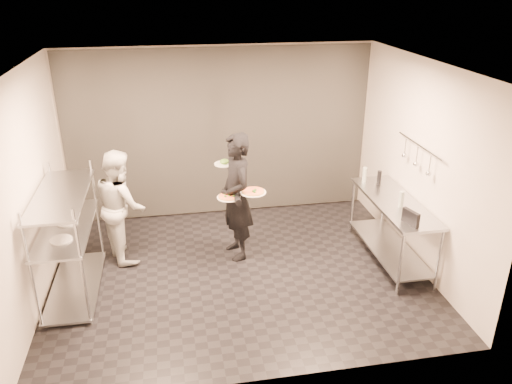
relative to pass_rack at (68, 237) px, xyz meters
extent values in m
cube|color=black|center=(2.15, 0.00, -0.77)|extent=(5.00, 4.00, 0.00)
cube|color=silver|center=(2.15, 0.00, 2.03)|extent=(5.00, 4.00, 0.00)
cube|color=beige|center=(2.15, 2.00, 0.63)|extent=(5.00, 0.00, 2.80)
cube|color=beige|center=(2.15, -2.00, 0.63)|extent=(5.00, 0.00, 2.80)
cube|color=beige|center=(-0.35, 0.00, 0.63)|extent=(0.00, 4.00, 2.80)
cube|color=beige|center=(4.65, 0.00, 0.63)|extent=(0.00, 4.00, 2.80)
cube|color=white|center=(2.15, 1.97, 0.63)|extent=(4.90, 0.04, 2.74)
cylinder|color=#B4B7BB|center=(-0.27, -0.77, -0.02)|extent=(0.04, 0.04, 1.50)
cylinder|color=#B4B7BB|center=(-0.27, 0.77, -0.02)|extent=(0.04, 0.04, 1.50)
cylinder|color=#B4B7BB|center=(0.27, -0.77, -0.02)|extent=(0.04, 0.04, 1.50)
cylinder|color=#B4B7BB|center=(0.27, 0.77, -0.02)|extent=(0.04, 0.04, 1.50)
cube|color=#989CA1|center=(0.00, 0.00, -0.72)|extent=(0.60, 1.60, 0.03)
cube|color=#989CA1|center=(0.00, 0.00, 0.13)|extent=(0.60, 1.60, 0.03)
cube|color=#989CA1|center=(0.00, 0.00, 0.58)|extent=(0.60, 1.60, 0.03)
cylinder|color=silver|center=(0.00, -0.35, 0.16)|extent=(0.26, 0.26, 0.01)
cylinder|color=silver|center=(0.00, 0.10, 0.16)|extent=(0.26, 0.26, 0.01)
cylinder|color=#B4B7BB|center=(4.07, -0.86, -0.32)|extent=(0.04, 0.04, 0.90)
cylinder|color=#B4B7BB|center=(4.07, 0.86, -0.32)|extent=(0.04, 0.04, 0.90)
cylinder|color=#B4B7BB|center=(4.59, -0.86, -0.32)|extent=(0.04, 0.04, 0.90)
cylinder|color=#B4B7BB|center=(4.59, 0.86, -0.32)|extent=(0.04, 0.04, 0.90)
cube|color=#989CA1|center=(4.33, 0.00, -0.59)|extent=(0.57, 1.71, 0.03)
cube|color=#989CA1|center=(4.33, 0.00, 0.13)|extent=(0.60, 1.80, 0.04)
cylinder|color=#B4B7BB|center=(4.59, 0.00, 0.93)|extent=(0.02, 1.20, 0.02)
cylinder|color=#B4B7BB|center=(4.57, -0.35, 0.80)|extent=(0.01, 0.01, 0.22)
sphere|color=#B4B7BB|center=(4.57, -0.35, 0.67)|extent=(0.07, 0.07, 0.07)
cylinder|color=#B4B7BB|center=(4.57, 0.00, 0.80)|extent=(0.01, 0.01, 0.22)
sphere|color=#B4B7BB|center=(4.57, 0.00, 0.67)|extent=(0.07, 0.07, 0.07)
cylinder|color=#B4B7BB|center=(4.57, 0.35, 0.80)|extent=(0.01, 0.01, 0.22)
sphere|color=#B4B7BB|center=(4.57, 0.35, 0.67)|extent=(0.07, 0.07, 0.07)
imported|color=black|center=(2.20, 0.50, 0.15)|extent=(0.57, 0.75, 1.84)
imported|color=beige|center=(0.60, 0.76, 0.04)|extent=(0.84, 0.95, 1.61)
cylinder|color=silver|center=(2.07, 0.35, 0.22)|extent=(0.32, 0.32, 0.01)
cylinder|color=#C28946|center=(2.07, 0.35, 0.24)|extent=(0.29, 0.29, 0.02)
cylinder|color=red|center=(2.07, 0.35, 0.25)|extent=(0.25, 0.25, 0.01)
sphere|color=#1D5613|center=(2.07, 0.35, 0.25)|extent=(0.04, 0.04, 0.04)
cylinder|color=silver|center=(2.40, 0.28, 0.30)|extent=(0.35, 0.35, 0.01)
cylinder|color=#C28946|center=(2.40, 0.28, 0.32)|extent=(0.31, 0.31, 0.02)
cylinder|color=red|center=(2.40, 0.28, 0.33)|extent=(0.27, 0.27, 0.01)
sphere|color=#1D5613|center=(2.40, 0.28, 0.33)|extent=(0.04, 0.04, 0.04)
cylinder|color=silver|center=(2.08, 0.81, 0.54)|extent=(0.29, 0.29, 0.01)
ellipsoid|color=#346619|center=(2.08, 0.81, 0.58)|extent=(0.13, 0.13, 0.07)
cube|color=black|center=(4.21, -0.70, 0.25)|extent=(0.13, 0.26, 0.19)
cylinder|color=#92A093|center=(4.16, 0.70, 0.27)|extent=(0.07, 0.07, 0.23)
cylinder|color=#92A093|center=(4.32, -0.20, 0.26)|extent=(0.07, 0.07, 0.22)
cylinder|color=black|center=(4.34, 0.59, 0.25)|extent=(0.06, 0.06, 0.21)
camera|label=1|loc=(1.35, -5.79, 3.02)|focal=35.00mm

